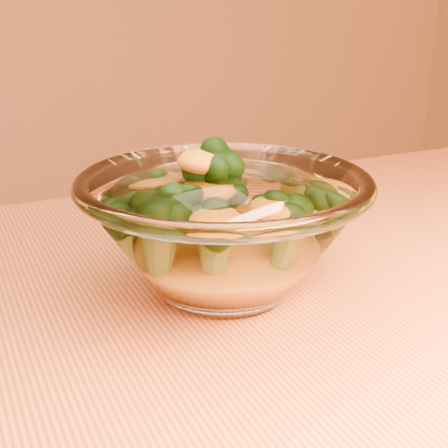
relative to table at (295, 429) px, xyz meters
name	(u,v)px	position (x,y,z in m)	size (l,w,h in m)	color
table	(295,429)	(0.00, 0.00, 0.00)	(1.20, 0.80, 0.75)	#D36F3F
glass_bowl	(224,230)	(-0.03, 0.08, 0.16)	(0.24, 0.24, 0.11)	white
cheese_sauce	(224,255)	(-0.03, 0.08, 0.13)	(0.12, 0.12, 0.03)	orange
broccoli_heap	(211,209)	(-0.03, 0.09, 0.17)	(0.18, 0.15, 0.09)	black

